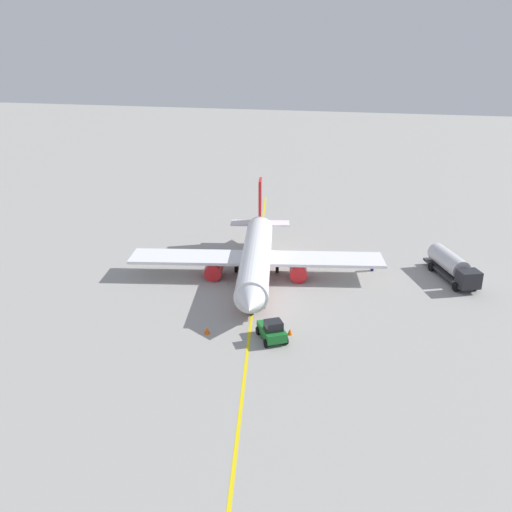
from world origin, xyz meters
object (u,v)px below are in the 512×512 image
Objects in this scene: safety_cone_wingtip at (290,332)px; refueling_worker at (372,265)px; safety_cone_nose at (207,330)px; airplane at (256,258)px; fuel_tanker at (452,266)px; pushback_tug at (272,330)px.

refueling_worker is at bearing 160.87° from safety_cone_wingtip.
refueling_worker reaches higher than safety_cone_nose.
airplane is 3.05× the size of fuel_tanker.
pushback_tug is 2.40× the size of refueling_worker.
airplane is 51.35× the size of safety_cone_wingtip.
airplane is 15.80m from pushback_tug.
pushback_tug is (14.67, 5.64, -1.60)m from airplane.
safety_cone_nose reaches higher than safety_cone_wingtip.
safety_cone_wingtip is at bearing 28.33° from airplane.
fuel_tanker is 14.86× the size of safety_cone_nose.
fuel_tanker is 2.52× the size of pushback_tug.
fuel_tanker is (-5.91, 23.34, -0.88)m from airplane.
fuel_tanker is at bearing 139.67° from safety_cone_wingtip.
safety_cone_nose is (0.52, -6.55, -0.66)m from pushback_tug.
pushback_tug is at bearing -44.93° from safety_cone_wingtip.
airplane is 7.68× the size of pushback_tug.
airplane reaches higher than safety_cone_wingtip.
refueling_worker is 25.80m from safety_cone_nose.
refueling_worker is at bearing 113.56° from airplane.
safety_cone_nose is at bearing -48.96° from fuel_tanker.
fuel_tanker is at bearing 89.39° from refueling_worker.
refueling_worker is 2.78× the size of safety_cone_wingtip.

